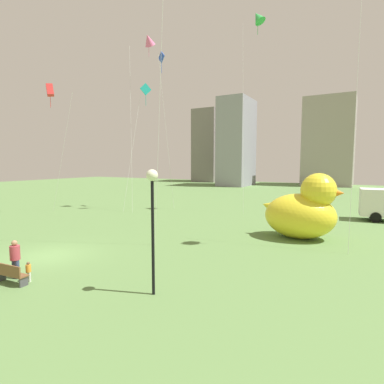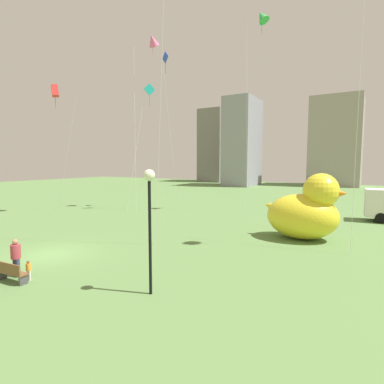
% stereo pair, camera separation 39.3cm
% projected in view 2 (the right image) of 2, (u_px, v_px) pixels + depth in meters
% --- Properties ---
extents(ground_plane, '(140.00, 140.00, 0.00)m').
position_uv_depth(ground_plane, '(51.00, 255.00, 17.24)').
color(ground_plane, '#5B8045').
extents(park_bench, '(1.64, 0.57, 0.90)m').
position_uv_depth(park_bench, '(11.00, 272.00, 13.22)').
color(park_bench, brown).
rests_on(park_bench, ground).
extents(person_adult, '(0.43, 0.43, 1.74)m').
position_uv_depth(person_adult, '(16.00, 256.00, 13.87)').
color(person_adult, '#38476B').
rests_on(person_adult, ground).
extents(person_child, '(0.22, 0.22, 0.89)m').
position_uv_depth(person_child, '(29.00, 269.00, 13.48)').
color(person_child, silver).
rests_on(person_child, ground).
extents(giant_inflatable_duck, '(5.43, 3.48, 4.50)m').
position_uv_depth(giant_inflatable_duck, '(305.00, 211.00, 20.64)').
color(giant_inflatable_duck, yellow).
rests_on(giant_inflatable_duck, ground).
extents(lamppost, '(0.45, 0.45, 4.94)m').
position_uv_depth(lamppost, '(149.00, 201.00, 11.76)').
color(lamppost, black).
rests_on(lamppost, ground).
extents(city_skyline, '(67.25, 21.23, 21.82)m').
position_uv_depth(city_skyline, '(327.00, 140.00, 65.26)').
color(city_skyline, gray).
rests_on(city_skyline, ground).
extents(kite_teal, '(2.36, 3.68, 13.47)m').
position_uv_depth(kite_teal, '(148.00, 96.00, 32.14)').
color(kite_teal, silver).
rests_on(kite_teal, ground).
extents(kite_pink, '(3.52, 3.71, 18.94)m').
position_uv_depth(kite_pink, '(153.00, 41.00, 32.53)').
color(kite_pink, silver).
rests_on(kite_pink, ground).
extents(kite_red, '(2.88, 2.23, 12.91)m').
position_uv_depth(kite_red, '(55.00, 92.00, 30.34)').
color(kite_red, silver).
rests_on(kite_red, ground).
extents(kite_green, '(2.63, 2.47, 20.43)m').
position_uv_depth(kite_green, '(262.00, 17.00, 30.38)').
color(kite_green, silver).
rests_on(kite_green, ground).
extents(kite_blue, '(1.84, 1.71, 17.24)m').
position_uv_depth(kite_blue, '(166.00, 67.00, 33.26)').
color(kite_blue, silver).
rests_on(kite_blue, ground).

